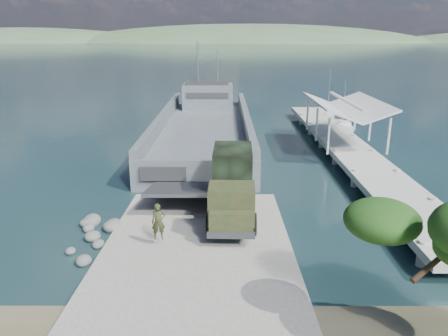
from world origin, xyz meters
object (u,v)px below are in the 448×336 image
(landing_craft, at_px, (205,133))
(military_truck, at_px, (232,185))
(soldier, at_px, (159,229))
(sailboat_far, at_px, (327,114))
(sailboat_near, at_px, (342,126))
(pier, at_px, (346,140))

(landing_craft, distance_m, military_truck, 21.23)
(military_truck, distance_m, soldier, 5.87)
(military_truck, xyz_separation_m, sailboat_far, (14.06, 35.83, -2.07))
(military_truck, relative_size, soldier, 4.30)
(military_truck, height_order, sailboat_near, sailboat_near)
(military_truck, distance_m, sailboat_near, 31.51)
(military_truck, bearing_deg, landing_craft, 98.95)
(military_truck, bearing_deg, pier, 55.83)
(sailboat_near, bearing_deg, soldier, -120.59)
(military_truck, relative_size, sailboat_near, 1.42)
(soldier, relative_size, sailboat_far, 0.29)
(sailboat_near, bearing_deg, military_truck, -118.10)
(landing_craft, xyz_separation_m, sailboat_far, (16.70, 14.82, -0.56))
(military_truck, bearing_deg, soldier, -131.13)
(sailboat_far, bearing_deg, landing_craft, -127.36)
(landing_craft, bearing_deg, military_truck, -82.86)
(soldier, bearing_deg, pier, 39.04)
(sailboat_near, height_order, sailboat_far, sailboat_far)
(pier, height_order, sailboat_near, sailboat_near)
(pier, bearing_deg, landing_craft, 157.37)
(soldier, bearing_deg, sailboat_far, 52.43)
(sailboat_far, bearing_deg, military_truck, -100.38)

